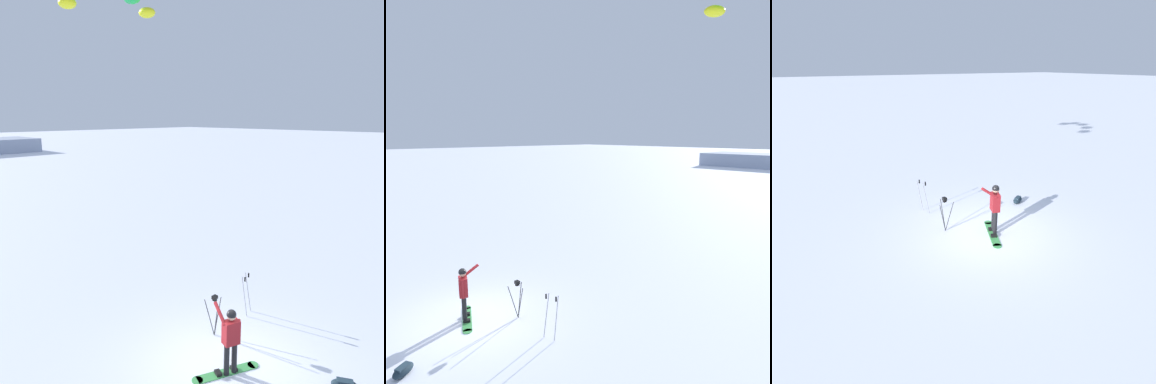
% 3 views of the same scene
% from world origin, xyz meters
% --- Properties ---
extents(ground_plane, '(300.00, 300.00, 0.00)m').
position_xyz_m(ground_plane, '(0.00, 0.00, 0.00)').
color(ground_plane, white).
extents(snowboarder, '(0.77, 0.47, 1.79)m').
position_xyz_m(snowboarder, '(0.22, -0.11, 1.09)').
color(snowboarder, black).
rests_on(snowboarder, ground_plane).
extents(snowboard, '(0.93, 1.71, 0.10)m').
position_xyz_m(snowboard, '(0.14, -0.17, 0.02)').
color(snowboard, '#3F994C').
rests_on(snowboard, ground_plane).
extents(gear_bag_large, '(0.68, 0.56, 0.26)m').
position_xyz_m(gear_bag_large, '(2.52, 1.34, 0.14)').
color(gear_bag_large, '#192833').
rests_on(gear_bag_large, ground_plane).
extents(camera_tripod, '(0.54, 0.49, 1.27)m').
position_xyz_m(camera_tripod, '(-1.15, 0.86, 0.91)').
color(camera_tripod, '#262628').
rests_on(camera_tripod, ground_plane).
extents(ski_poles, '(0.34, 0.41, 1.32)m').
position_xyz_m(ski_poles, '(-1.22, 2.53, 0.86)').
color(ski_poles, gray).
rests_on(ski_poles, ground_plane).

